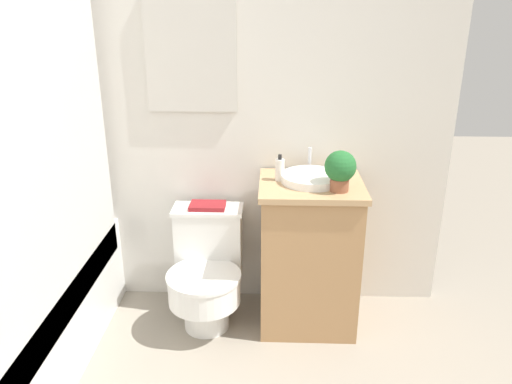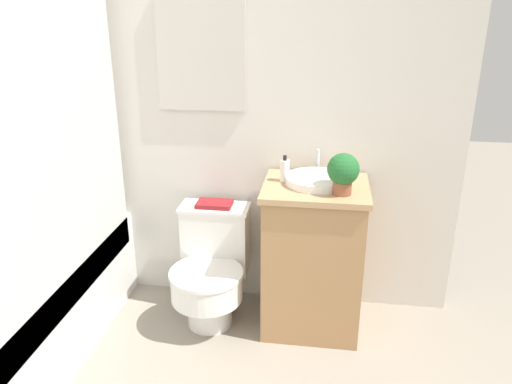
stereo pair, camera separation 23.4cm
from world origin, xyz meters
The scene contains 8 objects.
wall_back centered at (0.00, 2.07, 1.25)m, with size 3.03×0.07×2.50m.
shower_area centered at (-0.67, 1.29, 0.30)m, with size 0.66×1.51×1.98m.
toilet centered at (0.19, 1.77, 0.31)m, with size 0.39×0.53×0.63m.
vanity centered at (0.74, 1.80, 0.41)m, with size 0.53×0.46×0.82m.
sink centered at (0.74, 1.82, 0.84)m, with size 0.31×0.35×0.13m.
soap_bottle centered at (0.58, 1.83, 0.88)m, with size 0.05×0.05×0.14m.
potted_plant centered at (0.87, 1.69, 0.93)m, with size 0.15×0.15×0.20m.
book_on_tank centered at (0.19, 1.90, 0.64)m, with size 0.19×0.13×0.02m.
Camera 1 is at (0.55, -0.60, 1.68)m, focal length 35.00 mm.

